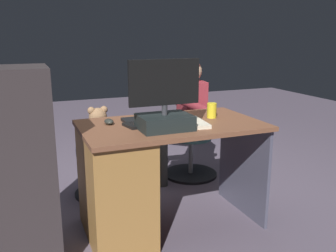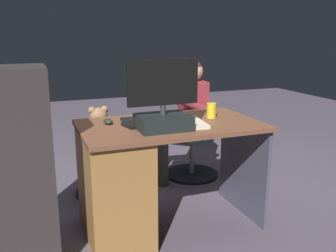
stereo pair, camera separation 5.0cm
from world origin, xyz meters
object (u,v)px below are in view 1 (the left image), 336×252
(computer_mouse, at_px, (109,122))
(person, at_px, (184,111))
(cup, at_px, (212,110))
(desk, at_px, (129,178))
(tv_remote, at_px, (130,126))
(office_chair_teddy, at_px, (100,166))
(keyboard, at_px, (152,119))
(teddy_bear, at_px, (98,128))
(visitor_chair, at_px, (191,152))
(monitor, at_px, (165,110))

(computer_mouse, bearing_deg, person, -142.05)
(cup, bearing_deg, desk, 4.47)
(tv_remote, bearing_deg, office_chair_teddy, -95.95)
(desk, height_order, tv_remote, tv_remote)
(keyboard, relative_size, computer_mouse, 4.38)
(office_chair_teddy, xyz_separation_m, teddy_bear, (-0.00, -0.01, 0.32))
(office_chair_teddy, bearing_deg, teddy_bear, -90.00)
(office_chair_teddy, xyz_separation_m, visitor_chair, (-0.90, -0.11, -0.02))
(office_chair_teddy, bearing_deg, keyboard, 115.99)
(monitor, xyz_separation_m, office_chair_teddy, (0.26, -0.83, -0.62))
(computer_mouse, bearing_deg, visitor_chair, -144.14)
(desk, relative_size, visitor_chair, 2.41)
(keyboard, height_order, teddy_bear, keyboard)
(keyboard, height_order, office_chair_teddy, keyboard)
(computer_mouse, distance_m, person, 1.09)
(tv_remote, relative_size, visitor_chair, 0.30)
(cup, height_order, visitor_chair, cup)
(monitor, height_order, office_chair_teddy, monitor)
(visitor_chair, relative_size, person, 0.46)
(teddy_bear, distance_m, person, 0.82)
(office_chair_teddy, bearing_deg, person, -173.02)
(teddy_bear, bearing_deg, office_chair_teddy, 90.00)
(desk, xyz_separation_m, cup, (-0.64, -0.05, 0.40))
(tv_remote, bearing_deg, person, -144.48)
(teddy_bear, bearing_deg, person, -173.85)
(office_chair_teddy, height_order, person, person)
(tv_remote, bearing_deg, cup, 173.39)
(monitor, relative_size, keyboard, 1.09)
(tv_remote, distance_m, person, 1.10)
(computer_mouse, bearing_deg, desk, 124.53)
(desk, height_order, office_chair_teddy, desk)
(keyboard, distance_m, visitor_chair, 1.05)
(desk, bearing_deg, monitor, 147.58)
(keyboard, distance_m, cup, 0.43)
(monitor, xyz_separation_m, keyboard, (-0.01, -0.27, -0.12))
(cup, bearing_deg, monitor, 22.59)
(tv_remote, xyz_separation_m, teddy_bear, (0.07, -0.71, -0.18))
(keyboard, relative_size, tv_remote, 2.80)
(tv_remote, distance_m, visitor_chair, 1.27)
(computer_mouse, height_order, person, person)
(computer_mouse, distance_m, teddy_bear, 0.61)
(tv_remote, height_order, office_chair_teddy, tv_remote)
(desk, bearing_deg, keyboard, -147.45)
(keyboard, height_order, person, person)
(cup, bearing_deg, visitor_chair, -105.14)
(keyboard, distance_m, tv_remote, 0.25)
(keyboard, relative_size, cup, 3.95)
(cup, bearing_deg, keyboard, -12.19)
(office_chair_teddy, bearing_deg, visitor_chair, -173.02)
(office_chair_teddy, xyz_separation_m, person, (-0.82, -0.10, 0.38))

